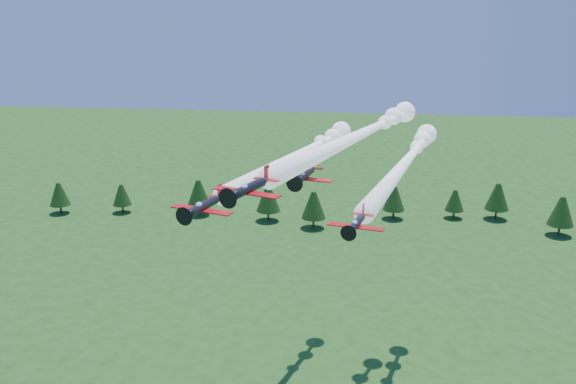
# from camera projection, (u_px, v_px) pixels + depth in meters

# --- Properties ---
(plane_lead) EXTENTS (25.78, 56.75, 3.70)m
(plane_lead) POSITION_uv_depth(u_px,v_px,m) (361.00, 134.00, 97.95)
(plane_lead) COLOR black
(plane_lead) RESTS_ON ground
(plane_left) EXTENTS (21.48, 54.05, 3.70)m
(plane_left) POSITION_uv_depth(u_px,v_px,m) (301.00, 154.00, 106.60)
(plane_left) COLOR black
(plane_left) RESTS_ON ground
(plane_right) EXTENTS (17.87, 56.56, 3.70)m
(plane_right) POSITION_uv_depth(u_px,v_px,m) (408.00, 159.00, 101.96)
(plane_right) COLOR black
(plane_right) RESTS_ON ground
(plane_slot) EXTENTS (7.93, 8.71, 2.77)m
(plane_slot) POSITION_uv_depth(u_px,v_px,m) (304.00, 175.00, 83.67)
(plane_slot) COLOR black
(plane_slot) RESTS_ON ground
(treeline) EXTENTS (168.83, 21.31, 11.41)m
(treeline) POSITION_uv_depth(u_px,v_px,m) (355.00, 200.00, 190.88)
(treeline) COLOR #382314
(treeline) RESTS_ON ground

